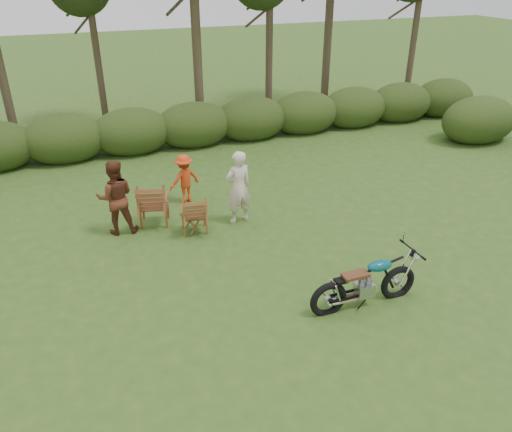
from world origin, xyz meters
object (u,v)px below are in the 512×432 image
object	(u,v)px
motorcycle	(362,304)
adult_b	(120,231)
side_table	(192,224)
cup	(194,212)
lawn_chair_right	(195,231)
lawn_chair_left	(156,223)
adult_a	(239,221)
child	(186,201)

from	to	relation	value
motorcycle	adult_b	world-z (taller)	adult_b
side_table	cup	bearing A→B (deg)	3.68
lawn_chair_right	lawn_chair_left	bearing A→B (deg)	-33.69
cup	adult_b	size ratio (longest dim) A/B	0.08
side_table	adult_a	distance (m)	1.19
lawn_chair_right	cup	distance (m)	0.53
cup	child	size ratio (longest dim) A/B	0.11
motorcycle	child	size ratio (longest dim) A/B	1.58
lawn_chair_right	child	distance (m)	1.60
lawn_chair_right	adult_a	xyz separation A→B (m)	(1.08, 0.09, 0.00)
adult_a	child	bearing A→B (deg)	-68.94
lawn_chair_right	child	world-z (taller)	child
motorcycle	lawn_chair_right	size ratio (longest dim) A/B	2.20
lawn_chair_right	cup	xyz separation A→B (m)	(-0.02, -0.08, 0.53)
adult_b	child	xyz separation A→B (m)	(1.76, 1.02, 0.00)
motorcycle	child	world-z (taller)	child
adult_a	lawn_chair_right	bearing A→B (deg)	-5.02
adult_b	child	distance (m)	2.03
cup	adult_a	distance (m)	1.23
adult_b	lawn_chair_right	bearing A→B (deg)	166.80
lawn_chair_right	side_table	bearing A→B (deg)	58.04
cup	adult_a	bearing A→B (deg)	9.13
motorcycle	side_table	world-z (taller)	motorcycle
lawn_chair_left	cup	bearing A→B (deg)	149.71
cup	adult_b	distance (m)	1.77
lawn_chair_left	motorcycle	bearing A→B (deg)	139.07
lawn_chair_right	lawn_chair_left	size ratio (longest dim) A/B	0.85
side_table	child	world-z (taller)	child
cup	adult_b	world-z (taller)	adult_b
lawn_chair_left	cup	world-z (taller)	cup
side_table	adult_a	world-z (taller)	adult_a
lawn_chair_left	side_table	bearing A→B (deg)	147.63
lawn_chair_left	adult_a	xyz separation A→B (m)	(1.85, -0.60, 0.00)
lawn_chair_left	adult_b	distance (m)	0.82
motorcycle	cup	world-z (taller)	cup
side_table	adult_a	size ratio (longest dim) A/B	0.28
motorcycle	adult_b	bearing A→B (deg)	131.03
cup	side_table	bearing A→B (deg)	-176.32
lawn_chair_left	child	bearing A→B (deg)	-120.58
lawn_chair_right	lawn_chair_left	xyz separation A→B (m)	(-0.77, 0.69, 0.00)
side_table	adult_a	xyz separation A→B (m)	(1.15, 0.18, -0.24)
lawn_chair_left	adult_a	world-z (taller)	adult_a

